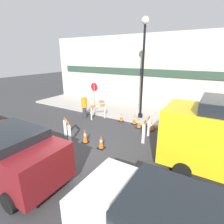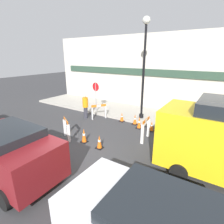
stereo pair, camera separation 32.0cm
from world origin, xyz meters
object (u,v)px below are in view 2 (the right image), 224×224
Objects in this scene: stop_sign at (96,92)px; person_pedestrian at (209,112)px; streetlamp_post at (144,57)px; person_worker at (85,106)px; parked_car_1 at (9,150)px.

person_pedestrian is at bearing -165.64° from stop_sign.
streetlamp_post is 4.11m from stop_sign.
stop_sign is 1.42m from person_worker.
streetlamp_post is 4.73m from person_pedestrian.
person_worker is at bearing 39.77° from person_pedestrian.
streetlamp_post is 4.76m from person_worker.
streetlamp_post is 3.68× the size of person_worker.
streetlamp_post is 8.24m from parked_car_1.
streetlamp_post reaches higher than parked_car_1.
stop_sign is at bearing 117.45° from person_worker.
stop_sign is 1.28× the size of person_worker.
streetlamp_post is at bearing 29.19° from person_pedestrian.
parked_car_1 is (-5.18, -8.02, -0.08)m from person_pedestrian.
person_pedestrian is 9.55m from parked_car_1.
person_pedestrian is (3.77, 0.44, -2.84)m from streetlamp_post.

